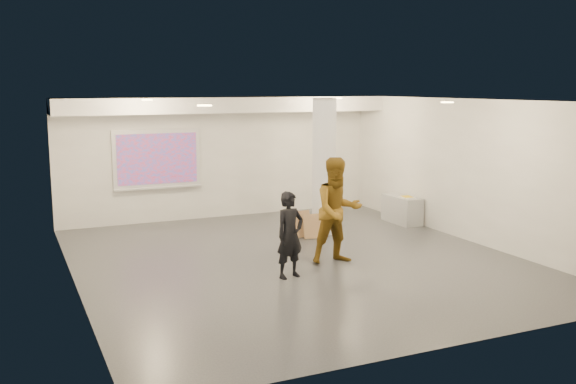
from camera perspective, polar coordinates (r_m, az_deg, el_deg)
name	(u,v)px	position (r m, az deg, el deg)	size (l,w,h in m)	color
floor	(297,260)	(12.22, 0.77, -6.07)	(8.00, 9.00, 0.01)	#34373B
ceiling	(297,101)	(11.78, 0.80, 8.13)	(8.00, 9.00, 0.01)	white
wall_back	(221,157)	(16.07, -6.01, 3.07)	(8.00, 0.01, 3.00)	silver
wall_front	(451,232)	(8.12, 14.33, -3.45)	(8.00, 0.01, 3.00)	silver
wall_left	(71,197)	(10.86, -18.72, -0.44)	(0.01, 9.00, 3.00)	silver
wall_right	(469,170)	(14.05, 15.75, 1.86)	(0.01, 9.00, 3.00)	silver
soffit_band	(227,105)	(15.45, -5.45, 7.74)	(8.00, 1.10, 0.36)	white
downlight_nw	(147,100)	(13.47, -12.42, 8.00)	(0.22, 0.22, 0.02)	#FFDD89
downlight_ne	(338,98)	(15.00, 4.43, 8.32)	(0.22, 0.22, 0.02)	#FFDD89
downlight_sw	(205,106)	(9.59, -7.43, 7.63)	(0.22, 0.22, 0.02)	#FFDD89
downlight_se	(447,102)	(11.65, 13.96, 7.74)	(0.22, 0.22, 0.02)	#FFDD89
column	(324,167)	(14.16, 3.22, 2.26)	(0.52, 0.52, 3.00)	white
projection_screen	(157,160)	(15.60, -11.55, 2.84)	(2.10, 0.13, 1.42)	silver
credenza	(402,209)	(15.65, 10.09, -1.54)	(0.47, 1.12, 0.65)	#999B9E
papers_stack	(407,198)	(15.35, 10.53, -0.49)	(0.27, 0.34, 0.02)	silver
postit_pad	(407,197)	(15.41, 10.53, -0.44)	(0.21, 0.28, 0.03)	yellow
cardboard_back	(315,226)	(13.89, 2.37, -3.05)	(0.49, 0.04, 0.54)	#9A754D
cardboard_front	(300,224)	(13.95, 1.04, -2.89)	(0.53, 0.05, 0.58)	#9A754D
woman	(290,235)	(10.97, 0.17, -3.84)	(0.55, 0.36, 1.50)	black
man	(338,211)	(11.88, 4.43, -1.66)	(0.96, 0.75, 1.97)	brown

